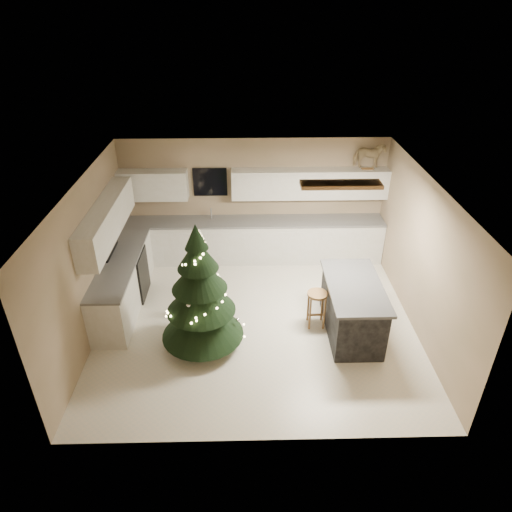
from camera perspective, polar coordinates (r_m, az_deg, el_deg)
name	(u,v)px	position (r m, az deg, el deg)	size (l,w,h in m)	color
ground_plane	(256,321)	(8.25, 0.06, -8.15)	(5.50, 5.50, 0.00)	beige
room_shell	(258,235)	(7.29, 0.25, 2.69)	(5.52, 5.02, 2.61)	tan
cabinetry	(209,241)	(9.24, -5.85, 1.89)	(5.50, 3.20, 2.00)	silver
island	(352,308)	(7.92, 11.93, -6.40)	(0.90, 1.70, 0.95)	black
bar_stool	(317,301)	(7.95, 7.62, -5.59)	(0.35, 0.35, 0.67)	brown
christmas_tree	(201,299)	(7.29, -6.95, -5.31)	(1.39, 1.35, 2.23)	#3F2816
toddler	(211,298)	(8.16, -5.63, -5.27)	(0.29, 0.19, 0.80)	black
rocking_horse	(369,156)	(9.56, 13.94, 12.06)	(0.64, 0.34, 0.54)	brown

